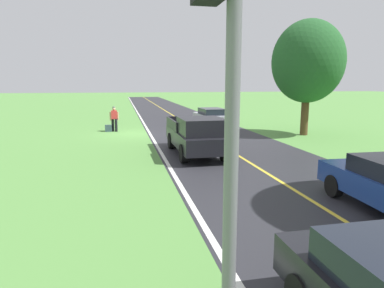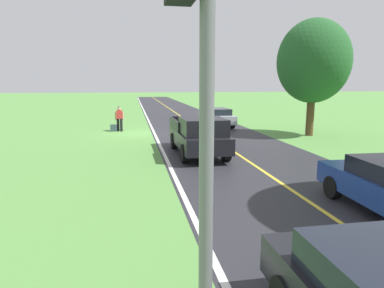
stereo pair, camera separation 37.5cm
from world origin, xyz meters
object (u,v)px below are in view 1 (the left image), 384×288
pickup_truck_passing (197,135)px  suitcase_carried (108,128)px  hitchhiker_walking (114,117)px  sedan_near_oncoming (211,117)px  traffic_light_mast (219,60)px  tree_far_side_near (308,62)px

pickup_truck_passing → suitcase_carried: bearing=-63.6°
hitchhiker_walking → sedan_near_oncoming: bearing=-170.0°
hitchhiker_walking → sedan_near_oncoming: (-7.32, -1.29, -0.23)m
hitchhiker_walking → traffic_light_mast: (-1.49, 20.48, 2.57)m
sedan_near_oncoming → tree_far_side_near: bearing=131.0°
traffic_light_mast → tree_far_side_near: 19.46m
tree_far_side_near → sedan_near_oncoming: tree_far_side_near is taller
pickup_truck_passing → tree_far_side_near: size_ratio=0.75×
suitcase_carried → sedan_near_oncoming: (-7.74, -1.39, 0.51)m
hitchhiker_walking → sedan_near_oncoming: hitchhiker_walking is taller
sedan_near_oncoming → pickup_truck_passing: bearing=71.3°
hitchhiker_walking → tree_far_side_near: tree_far_side_near is taller
tree_far_side_near → sedan_near_oncoming: 8.22m
sedan_near_oncoming → hitchhiker_walking: bearing=10.0°
tree_far_side_near → sedan_near_oncoming: size_ratio=1.62×
traffic_light_mast → tree_far_side_near: tree_far_side_near is taller
sedan_near_oncoming → traffic_light_mast: bearing=75.0°
traffic_light_mast → tree_far_side_near: bearing=-123.0°
hitchhiker_walking → suitcase_carried: (0.42, 0.10, -0.74)m
suitcase_carried → tree_far_side_near: 13.85m
suitcase_carried → traffic_light_mast: 20.74m
hitchhiker_walking → pickup_truck_passing: size_ratio=0.32×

